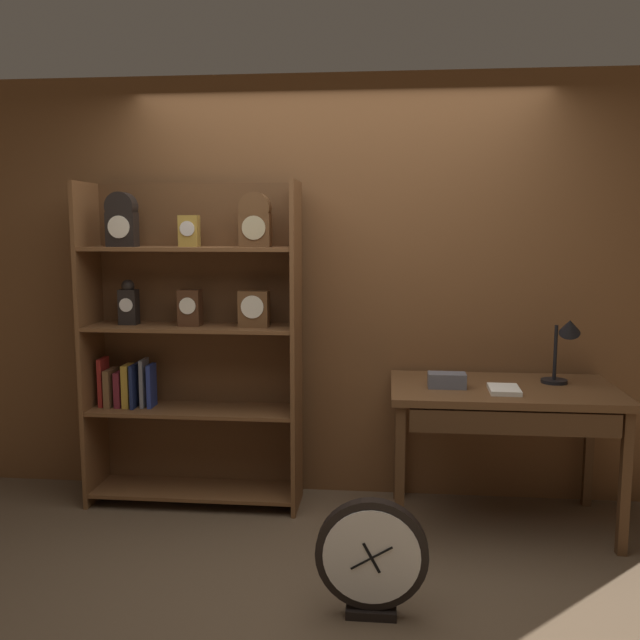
{
  "coord_description": "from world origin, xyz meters",
  "views": [
    {
      "loc": [
        0.3,
        -2.96,
        1.69
      ],
      "look_at": [
        -0.06,
        0.67,
        1.19
      ],
      "focal_mm": 38.61,
      "sensor_mm": 36.0,
      "label": 1
    }
  ],
  "objects_px": {
    "bookshelf": "(190,339)",
    "desk_lamp": "(565,341)",
    "toolbox_small": "(447,380)",
    "workbench": "(504,403)",
    "open_repair_manual": "(504,390)",
    "round_clock_large": "(372,557)"
  },
  "relations": [
    {
      "from": "bookshelf",
      "to": "desk_lamp",
      "type": "height_order",
      "value": "bookshelf"
    },
    {
      "from": "bookshelf",
      "to": "toolbox_small",
      "type": "height_order",
      "value": "bookshelf"
    },
    {
      "from": "desk_lamp",
      "to": "toolbox_small",
      "type": "bearing_deg",
      "value": -167.97
    },
    {
      "from": "workbench",
      "to": "open_repair_manual",
      "type": "height_order",
      "value": "open_repair_manual"
    },
    {
      "from": "bookshelf",
      "to": "workbench",
      "type": "relative_size",
      "value": 1.56
    },
    {
      "from": "bookshelf",
      "to": "toolbox_small",
      "type": "relative_size",
      "value": 9.42
    },
    {
      "from": "desk_lamp",
      "to": "toolbox_small",
      "type": "height_order",
      "value": "desk_lamp"
    },
    {
      "from": "desk_lamp",
      "to": "round_clock_large",
      "type": "height_order",
      "value": "desk_lamp"
    },
    {
      "from": "toolbox_small",
      "to": "desk_lamp",
      "type": "bearing_deg",
      "value": 12.03
    },
    {
      "from": "toolbox_small",
      "to": "round_clock_large",
      "type": "distance_m",
      "value": 1.18
    },
    {
      "from": "workbench",
      "to": "desk_lamp",
      "type": "distance_m",
      "value": 0.49
    },
    {
      "from": "open_repair_manual",
      "to": "round_clock_large",
      "type": "relative_size",
      "value": 0.41
    },
    {
      "from": "workbench",
      "to": "toolbox_small",
      "type": "height_order",
      "value": "toolbox_small"
    },
    {
      "from": "bookshelf",
      "to": "open_repair_manual",
      "type": "relative_size",
      "value": 8.86
    },
    {
      "from": "toolbox_small",
      "to": "round_clock_large",
      "type": "xyz_separation_m",
      "value": [
        -0.38,
        -0.96,
        -0.58
      ]
    },
    {
      "from": "round_clock_large",
      "to": "toolbox_small",
      "type": "bearing_deg",
      "value": 68.1
    },
    {
      "from": "desk_lamp",
      "to": "round_clock_large",
      "type": "xyz_separation_m",
      "value": [
        -1.04,
        -1.1,
        -0.78
      ]
    },
    {
      "from": "workbench",
      "to": "toolbox_small",
      "type": "bearing_deg",
      "value": -173.89
    },
    {
      "from": "desk_lamp",
      "to": "toolbox_small",
      "type": "distance_m",
      "value": 0.71
    },
    {
      "from": "open_repair_manual",
      "to": "workbench",
      "type": "bearing_deg",
      "value": 82.09
    },
    {
      "from": "workbench",
      "to": "round_clock_large",
      "type": "relative_size",
      "value": 2.35
    },
    {
      "from": "toolbox_small",
      "to": "workbench",
      "type": "bearing_deg",
      "value": 6.11
    }
  ]
}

